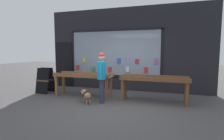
% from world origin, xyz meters
% --- Properties ---
extents(ground_plane, '(40.00, 40.00, 0.00)m').
position_xyz_m(ground_plane, '(0.00, 0.00, 0.00)').
color(ground_plane, '#474444').
extents(shopfront_facade, '(7.02, 0.29, 3.51)m').
position_xyz_m(shopfront_facade, '(-0.07, 2.39, 1.74)').
color(shopfront_facade, black).
rests_on(shopfront_facade, ground_plane).
extents(display_table_left, '(2.21, 0.64, 0.88)m').
position_xyz_m(display_table_left, '(-1.28, 0.84, 0.70)').
color(display_table_left, brown).
rests_on(display_table_left, ground_plane).
extents(display_table_right, '(2.21, 0.59, 0.87)m').
position_xyz_m(display_table_right, '(1.29, 0.84, 0.69)').
color(display_table_right, brown).
rests_on(display_table_right, ground_plane).
extents(person_browsing, '(0.32, 0.64, 1.64)m').
position_xyz_m(person_browsing, '(-0.31, 0.24, 0.95)').
color(person_browsing, '#2D334C').
rests_on(person_browsing, ground_plane).
extents(small_dog, '(0.50, 0.48, 0.42)m').
position_xyz_m(small_dog, '(-0.77, 0.02, 0.28)').
color(small_dog, '#99724C').
rests_on(small_dog, ground_plane).
extents(sandwich_board_sign, '(0.64, 0.60, 1.01)m').
position_xyz_m(sandwich_board_sign, '(-3.02, 0.90, 0.51)').
color(sandwich_board_sign, black).
rests_on(sandwich_board_sign, ground_plane).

